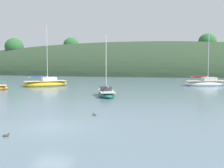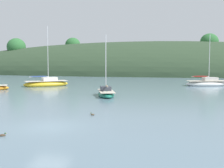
{
  "view_description": "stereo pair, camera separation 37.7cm",
  "coord_description": "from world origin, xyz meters",
  "px_view_note": "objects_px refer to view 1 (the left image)",
  "views": [
    {
      "loc": [
        7.34,
        -17.29,
        4.24
      ],
      "look_at": [
        0.0,
        20.0,
        1.2
      ],
      "focal_mm": 46.63,
      "sensor_mm": 36.0,
      "label": 1
    },
    {
      "loc": [
        7.71,
        -17.21,
        4.24
      ],
      "look_at": [
        0.0,
        20.0,
        1.2
      ],
      "focal_mm": 46.63,
      "sensor_mm": 36.0,
      "label": 2
    }
  ],
  "objects_px": {
    "sailboat_black_sloop": "(106,93)",
    "duck_lone_left": "(94,115)",
    "sailboat_navy_dinghy": "(46,84)",
    "sailboat_white_near": "(206,83)",
    "duck_lone_right": "(6,136)"
  },
  "relations": [
    {
      "from": "sailboat_white_near",
      "to": "duck_lone_right",
      "type": "height_order",
      "value": "sailboat_white_near"
    },
    {
      "from": "sailboat_white_near",
      "to": "duck_lone_left",
      "type": "height_order",
      "value": "sailboat_white_near"
    },
    {
      "from": "duck_lone_left",
      "to": "sailboat_black_sloop",
      "type": "bearing_deg",
      "value": 97.87
    },
    {
      "from": "duck_lone_left",
      "to": "sailboat_navy_dinghy",
      "type": "bearing_deg",
      "value": 121.65
    },
    {
      "from": "sailboat_navy_dinghy",
      "to": "sailboat_black_sloop",
      "type": "relative_size",
      "value": 1.37
    },
    {
      "from": "sailboat_black_sloop",
      "to": "duck_lone_left",
      "type": "bearing_deg",
      "value": -82.13
    },
    {
      "from": "sailboat_black_sloop",
      "to": "duck_lone_left",
      "type": "relative_size",
      "value": 18.48
    },
    {
      "from": "sailboat_navy_dinghy",
      "to": "sailboat_black_sloop",
      "type": "bearing_deg",
      "value": -41.78
    },
    {
      "from": "sailboat_white_near",
      "to": "sailboat_navy_dinghy",
      "type": "height_order",
      "value": "sailboat_navy_dinghy"
    },
    {
      "from": "sailboat_navy_dinghy",
      "to": "sailboat_black_sloop",
      "type": "height_order",
      "value": "sailboat_navy_dinghy"
    },
    {
      "from": "sailboat_white_near",
      "to": "sailboat_black_sloop",
      "type": "bearing_deg",
      "value": -127.46
    },
    {
      "from": "sailboat_black_sloop",
      "to": "duck_lone_right",
      "type": "relative_size",
      "value": 18.45
    },
    {
      "from": "sailboat_white_near",
      "to": "duck_lone_right",
      "type": "relative_size",
      "value": 21.93
    },
    {
      "from": "sailboat_white_near",
      "to": "sailboat_black_sloop",
      "type": "distance_m",
      "value": 22.29
    },
    {
      "from": "sailboat_navy_dinghy",
      "to": "duck_lone_left",
      "type": "height_order",
      "value": "sailboat_navy_dinghy"
    }
  ]
}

